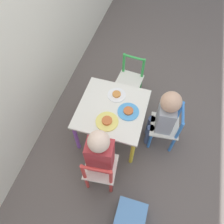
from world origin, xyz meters
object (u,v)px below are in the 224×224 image
(chair_blue, at_px, (167,127))
(plate_left, at_px, (107,121))
(kids_table, at_px, (112,112))
(chair_green, at_px, (130,80))
(plate_right, at_px, (117,95))
(storage_bin, at_px, (129,223))
(chair_red, at_px, (100,170))
(child_front, at_px, (164,115))
(plate_front, at_px, (128,111))
(child_left, at_px, (101,154))

(chair_blue, relative_size, plate_left, 2.65)
(kids_table, distance_m, chair_green, 0.53)
(kids_table, distance_m, plate_right, 0.16)
(chair_green, xyz_separation_m, storage_bin, (-1.32, -0.33, -0.17))
(kids_table, height_order, chair_blue, chair_blue)
(chair_red, bearing_deg, chair_blue, -135.04)
(plate_right, bearing_deg, child_front, -102.85)
(chair_green, height_order, child_front, child_front)
(chair_red, xyz_separation_m, plate_right, (0.67, 0.05, 0.18))
(chair_red, relative_size, plate_right, 3.05)
(chair_green, distance_m, child_front, 0.65)
(kids_table, xyz_separation_m, chair_green, (0.52, -0.05, -0.11))
(plate_left, xyz_separation_m, plate_right, (0.30, -0.00, 0.00))
(chair_blue, bearing_deg, kids_table, -90.00)
(kids_table, bearing_deg, plate_front, -90.00)
(chair_red, distance_m, plate_front, 0.55)
(child_left, bearing_deg, child_front, -134.99)
(kids_table, height_order, plate_left, plate_left)
(child_front, xyz_separation_m, plate_left, (-0.19, 0.46, -0.01))
(chair_blue, height_order, chair_red, same)
(chair_red, bearing_deg, kids_table, -90.00)
(kids_table, bearing_deg, storage_bin, -154.78)
(plate_left, bearing_deg, plate_right, -0.00)
(chair_green, relative_size, plate_front, 2.74)
(child_left, distance_m, plate_front, 0.47)
(kids_table, relative_size, storage_bin, 1.85)
(chair_blue, height_order, child_left, child_left)
(plate_left, bearing_deg, chair_blue, -68.76)
(plate_front, bearing_deg, plate_right, 45.00)
(child_left, height_order, plate_left, child_left)
(child_left, bearing_deg, plate_left, -87.24)
(chair_blue, relative_size, plate_right, 3.05)
(chair_red, distance_m, plate_right, 0.69)
(chair_blue, distance_m, child_left, 0.72)
(plate_left, bearing_deg, chair_red, -171.92)
(chair_red, distance_m, plate_left, 0.41)
(chair_green, height_order, plate_left, chair_green)
(storage_bin, bearing_deg, chair_green, 14.13)
(child_front, bearing_deg, plate_front, -87.27)
(chair_red, distance_m, child_left, 0.21)
(chair_green, distance_m, storage_bin, 1.38)
(child_left, bearing_deg, plate_right, -91.41)
(chair_blue, height_order, child_front, child_front)
(chair_blue, xyz_separation_m, plate_right, (0.10, 0.52, 0.18))
(plate_front, bearing_deg, child_left, 167.25)
(kids_table, height_order, child_front, child_front)
(kids_table, relative_size, plate_front, 3.16)
(chair_green, bearing_deg, plate_right, -92.08)
(plate_right, distance_m, storage_bin, 1.09)
(child_front, bearing_deg, storage_bin, -10.76)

